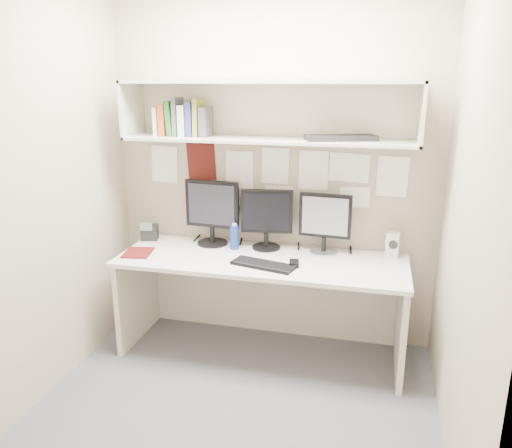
% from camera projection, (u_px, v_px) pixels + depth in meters
% --- Properties ---
extents(floor, '(2.40, 2.00, 0.01)m').
position_uv_depth(floor, '(237.00, 404.00, 3.07)').
color(floor, '#4E4E53').
rests_on(floor, ground).
extents(wall_back, '(2.40, 0.02, 2.60)m').
position_uv_depth(wall_back, '(273.00, 169.00, 3.64)').
color(wall_back, tan).
rests_on(wall_back, ground).
extents(wall_front, '(2.40, 0.02, 2.60)m').
position_uv_depth(wall_front, '(156.00, 262.00, 1.78)').
color(wall_front, tan).
rests_on(wall_front, ground).
extents(wall_left, '(0.02, 2.00, 2.60)m').
position_uv_depth(wall_left, '(42.00, 188.00, 2.99)').
color(wall_left, tan).
rests_on(wall_left, ground).
extents(wall_right, '(0.02, 2.00, 2.60)m').
position_uv_depth(wall_right, '(470.00, 213.00, 2.44)').
color(wall_right, tan).
rests_on(wall_right, ground).
extents(desk, '(2.00, 0.70, 0.73)m').
position_uv_depth(desk, '(261.00, 305.00, 3.58)').
color(desk, beige).
rests_on(desk, floor).
extents(overhead_hutch, '(2.00, 0.38, 0.40)m').
position_uv_depth(overhead_hutch, '(269.00, 111.00, 3.40)').
color(overhead_hutch, beige).
rests_on(overhead_hutch, wall_back).
extents(pinned_papers, '(1.92, 0.01, 0.48)m').
position_uv_depth(pinned_papers, '(273.00, 175.00, 3.65)').
color(pinned_papers, white).
rests_on(pinned_papers, wall_back).
extents(monitor_left, '(0.42, 0.23, 0.48)m').
position_uv_depth(monitor_left, '(212.00, 210.00, 3.71)').
color(monitor_left, black).
rests_on(monitor_left, desk).
extents(monitor_center, '(0.38, 0.21, 0.44)m').
position_uv_depth(monitor_center, '(267.00, 216.00, 3.62)').
color(monitor_center, black).
rests_on(monitor_center, desk).
extents(monitor_right, '(0.37, 0.20, 0.43)m').
position_uv_depth(monitor_right, '(325.00, 221.00, 3.52)').
color(monitor_right, '#A5A5AA').
rests_on(monitor_right, desk).
extents(keyboard, '(0.45, 0.25, 0.02)m').
position_uv_depth(keyboard, '(263.00, 265.00, 3.32)').
color(keyboard, black).
rests_on(keyboard, desk).
extents(mouse, '(0.08, 0.11, 0.03)m').
position_uv_depth(mouse, '(294.00, 263.00, 3.33)').
color(mouse, black).
rests_on(mouse, desk).
extents(speaker, '(0.10, 0.11, 0.18)m').
position_uv_depth(speaker, '(393.00, 245.00, 3.47)').
color(speaker, '#B8B8B3').
rests_on(speaker, desk).
extents(blue_bottle, '(0.06, 0.06, 0.19)m').
position_uv_depth(blue_bottle, '(234.00, 237.00, 3.64)').
color(blue_bottle, navy).
rests_on(blue_bottle, desk).
extents(maroon_notebook, '(0.22, 0.26, 0.01)m').
position_uv_depth(maroon_notebook, '(138.00, 253.00, 3.56)').
color(maroon_notebook, '#510F0E').
rests_on(maroon_notebook, desk).
extents(desk_phone, '(0.15, 0.14, 0.15)m').
position_uv_depth(desk_phone, '(149.00, 232.00, 3.86)').
color(desk_phone, black).
rests_on(desk_phone, desk).
extents(book_stack, '(0.39, 0.16, 0.26)m').
position_uv_depth(book_stack, '(183.00, 119.00, 3.52)').
color(book_stack, silver).
rests_on(book_stack, overhead_hutch).
extents(hutch_tray, '(0.50, 0.32, 0.03)m').
position_uv_depth(hutch_tray, '(341.00, 138.00, 3.29)').
color(hutch_tray, black).
rests_on(hutch_tray, overhead_hutch).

